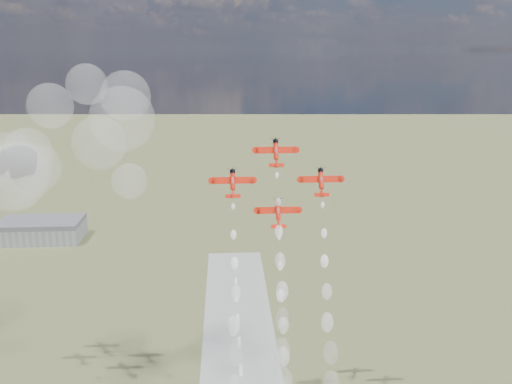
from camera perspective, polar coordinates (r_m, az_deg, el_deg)
The scene contains 9 objects.
hangar at distance 363.79m, azimuth -21.69°, elevation -3.73°, with size 50.00×28.00×13.00m.
plane_lead at distance 156.18m, azimuth 2.12°, elevation 4.19°, with size 11.86×6.03×7.83m.
plane_left at distance 153.24m, azimuth -2.47°, elevation 0.97°, with size 11.86×6.03×7.83m.
plane_right at distance 155.64m, azimuth 6.87°, elevation 1.09°, with size 11.86×6.03×7.83m.
plane_slot at distance 152.16m, azimuth 2.35°, elevation -2.21°, with size 11.86×6.03×7.83m.
smoke_trail_lead at distance 149.90m, azimuth 2.79°, elevation -15.18°, with size 5.10×28.75×53.14m.
smoke_trail_left at distance 150.34m, azimuth -2.23°, elevation -18.73°, with size 5.10×28.38×53.66m.
smoke_trail_right at distance 152.52m, azimuth 7.93°, elevation -18.29°, with size 5.24×28.83×53.67m.
drifted_smoke_cloud at distance 183.05m, azimuth -20.09°, elevation 4.47°, with size 58.88×42.81×47.23m.
Camera 1 is at (-4.77, -147.52, 115.12)m, focal length 38.00 mm.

